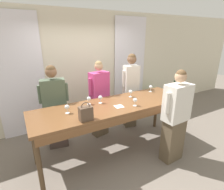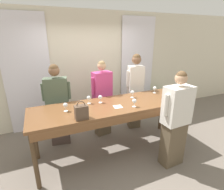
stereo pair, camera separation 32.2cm
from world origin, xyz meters
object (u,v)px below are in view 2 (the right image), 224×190
object	(u,v)px
wine_bottle	(177,93)
guest_olive_jacket	(58,105)
wine_glass_front_left	(65,105)
wine_glass_front_mid	(89,98)
guest_pink_top	(102,99)
guest_cream_sweater	(135,90)
wine_glass_front_right	(132,93)
host_pouring	(176,121)
handbag	(81,112)
wine_glass_center_left	(134,101)
potted_plant	(162,98)
tasting_bar	(115,109)
wine_glass_center_mid	(155,88)
wine_glass_center_right	(100,97)

from	to	relation	value
wine_bottle	guest_olive_jacket	distance (m)	2.39
wine_glass_front_left	guest_olive_jacket	distance (m)	0.73
wine_glass_front_mid	guest_pink_top	distance (m)	0.72
wine_glass_front_left	guest_olive_jacket	world-z (taller)	guest_olive_jacket
guest_pink_top	wine_glass_front_mid	bearing A→B (deg)	-131.54
wine_glass_front_mid	guest_cream_sweater	size ratio (longest dim) A/B	0.08
wine_glass_front_right	host_pouring	size ratio (longest dim) A/B	0.09
handbag	wine_glass_front_left	world-z (taller)	handbag
wine_glass_center_left	potted_plant	distance (m)	2.51
wine_bottle	tasting_bar	bearing A→B (deg)	170.65
handbag	guest_cream_sweater	distance (m)	1.89
tasting_bar	host_pouring	size ratio (longest dim) A/B	1.74
wine_glass_front_right	wine_glass_center_left	xyz separation A→B (m)	(-0.20, -0.43, 0.00)
guest_cream_sweater	host_pouring	xyz separation A→B (m)	(-0.05, -1.43, -0.11)
wine_glass_center_mid	guest_cream_sweater	xyz separation A→B (m)	(-0.20, 0.47, -0.16)
wine_glass_front_right	potted_plant	bearing A→B (deg)	32.48
wine_glass_front_left	guest_pink_top	size ratio (longest dim) A/B	0.09
wine_glass_front_left	guest_olive_jacket	size ratio (longest dim) A/B	0.09
guest_pink_top	guest_olive_jacket	bearing A→B (deg)	-180.00
wine_glass_center_right	guest_cream_sweater	distance (m)	1.22
wine_glass_center_mid	tasting_bar	bearing A→B (deg)	-165.43
potted_plant	wine_glass_center_right	bearing A→B (deg)	-155.47
wine_glass_front_right	wine_glass_center_mid	xyz separation A→B (m)	(0.59, 0.07, -0.00)
wine_glass_center_right	tasting_bar	bearing A→B (deg)	-45.16
wine_glass_front_left	host_pouring	xyz separation A→B (m)	(1.68, -0.74, -0.27)
wine_glass_front_right	guest_olive_jacket	xyz separation A→B (m)	(-1.41, 0.54, -0.24)
guest_olive_jacket	guest_pink_top	xyz separation A→B (m)	(0.96, 0.00, -0.01)
handbag	guest_olive_jacket	distance (m)	1.12
tasting_bar	wine_glass_center_left	distance (m)	0.41
host_pouring	wine_glass_center_left	bearing A→B (deg)	139.08
wine_glass_front_right	guest_cream_sweater	bearing A→B (deg)	54.28
wine_bottle	wine_glass_front_mid	distance (m)	1.72
wine_glass_front_mid	host_pouring	bearing A→B (deg)	-37.15
guest_cream_sweater	potted_plant	xyz separation A→B (m)	(1.29, 0.53, -0.56)
wine_glass_center_mid	wine_glass_front_mid	bearing A→B (deg)	-178.85
wine_glass_center_right	guest_pink_top	distance (m)	0.65
handbag	wine_glass_front_right	world-z (taller)	handbag
wine_glass_center_right	guest_cream_sweater	bearing A→B (deg)	27.10
guest_cream_sweater	potted_plant	world-z (taller)	guest_cream_sweater
host_pouring	potted_plant	bearing A→B (deg)	55.67
wine_glass_center_right	guest_olive_jacket	xyz separation A→B (m)	(-0.72, 0.55, -0.24)
wine_glass_front_right	guest_cream_sweater	distance (m)	0.68
wine_glass_front_mid	wine_glass_center_mid	xyz separation A→B (m)	(1.48, 0.03, 0.00)
wine_bottle	guest_olive_jacket	xyz separation A→B (m)	(-2.17, 0.96, -0.27)
handbag	guest_cream_sweater	size ratio (longest dim) A/B	0.16
wine_glass_front_mid	wine_glass_center_left	distance (m)	0.83
tasting_bar	handbag	world-z (taller)	handbag
guest_pink_top	potted_plant	distance (m)	2.24
wine_glass_center_left	guest_pink_top	distance (m)	1.03
guest_pink_top	host_pouring	distance (m)	1.63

